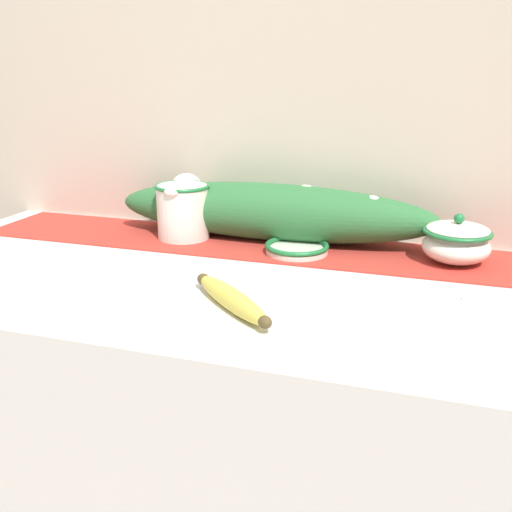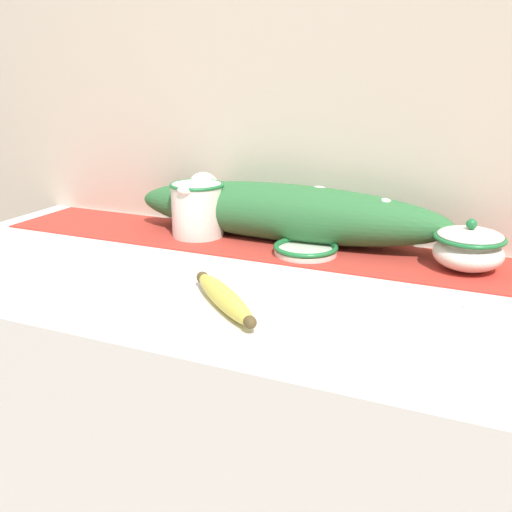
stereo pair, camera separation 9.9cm
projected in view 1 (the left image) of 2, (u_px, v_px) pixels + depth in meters
The scene contains 8 objects.
countertop at pixel (236, 482), 1.18m from camera, with size 1.40×0.63×0.91m, color silver.
back_wall at pixel (284, 102), 1.25m from camera, with size 2.20×0.04×2.40m, color beige.
table_runner at pixel (265, 246), 1.22m from camera, with size 1.29×0.22×0.00m, color #B23328.
cream_pitcher at pixel (183, 209), 1.25m from camera, with size 0.12×0.14×0.12m.
sugar_bowl at pixel (456, 242), 1.09m from camera, with size 0.13×0.13×0.10m.
small_dish at pixel (297, 248), 1.16m from camera, with size 0.13×0.13×0.02m.
banana at pixel (231, 299), 0.89m from camera, with size 0.19×0.17×0.03m.
poinsettia_garland at pixel (270, 211), 1.24m from camera, with size 0.71×0.14×0.13m.
Camera 1 is at (0.33, -0.92, 1.27)m, focal length 40.00 mm.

